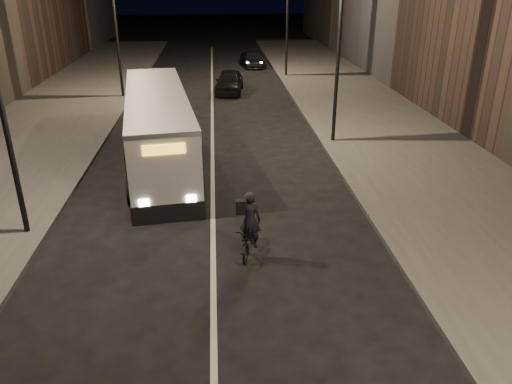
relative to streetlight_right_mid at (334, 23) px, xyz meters
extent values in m
plane|color=black|center=(-5.33, -12.00, -5.36)|extent=(180.00, 180.00, 0.00)
cube|color=#363634|center=(3.17, 2.00, -5.28)|extent=(7.00, 70.00, 0.16)
cube|color=#363634|center=(-13.83, 2.00, -5.28)|extent=(7.00, 70.00, 0.16)
cylinder|color=black|center=(0.27, 0.00, -1.20)|extent=(0.16, 0.16, 8.00)
cylinder|color=black|center=(0.27, 16.00, -1.20)|extent=(0.16, 0.16, 8.00)
cylinder|color=black|center=(-10.93, -8.00, -1.20)|extent=(0.16, 0.16, 8.00)
cylinder|color=black|center=(-10.93, 10.00, -1.20)|extent=(0.16, 0.16, 8.00)
cube|color=silver|center=(-7.47, -2.07, -3.90)|extent=(3.77, 11.19, 2.93)
cube|color=black|center=(-7.47, -2.07, -3.49)|extent=(3.79, 10.83, 1.05)
cube|color=silver|center=(-7.47, -2.07, -2.48)|extent=(3.79, 11.19, 0.16)
cube|color=gold|center=(-6.72, -7.51, -2.89)|extent=(1.28, 0.28, 0.32)
cylinder|color=black|center=(-8.07, -6.03, -4.90)|extent=(0.44, 0.95, 0.91)
cylinder|color=black|center=(-5.81, -5.72, -4.90)|extent=(0.44, 0.95, 0.91)
cylinder|color=black|center=(-9.08, 1.22, -4.90)|extent=(0.44, 0.95, 0.91)
cylinder|color=black|center=(-6.81, 1.53, -4.90)|extent=(0.44, 0.95, 0.91)
imported|color=black|center=(-4.29, -9.59, -4.91)|extent=(1.01, 1.82, 0.91)
imported|color=black|center=(-4.29, -9.79, -4.20)|extent=(0.68, 0.53, 1.66)
imported|color=black|center=(-4.17, 11.14, -4.65)|extent=(2.15, 4.36, 1.43)
imported|color=#404043|center=(-8.93, 13.22, -4.70)|extent=(1.82, 4.13, 1.32)
imported|color=black|center=(-1.91, 20.82, -4.76)|extent=(2.16, 4.29, 1.19)
camera|label=1|loc=(-5.12, -21.85, 1.98)|focal=35.00mm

